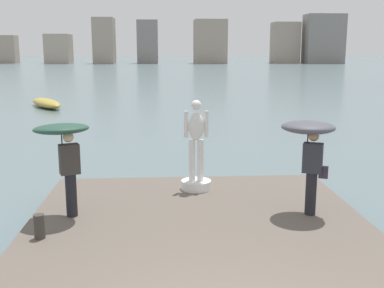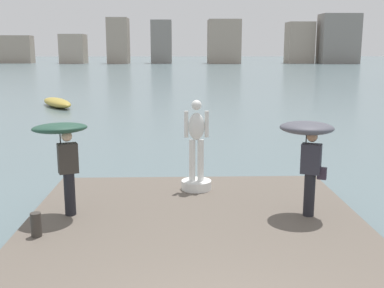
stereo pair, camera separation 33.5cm
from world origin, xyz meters
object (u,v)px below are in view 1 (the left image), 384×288
(statue_white_figure, at_px, (196,158))
(onlooker_right, at_px, (309,140))
(boat_near, at_px, (46,103))
(mooring_bollard, at_px, (39,226))
(onlooker_left, at_px, (64,142))

(statue_white_figure, bearing_deg, onlooker_right, -40.81)
(statue_white_figure, height_order, boat_near, statue_white_figure)
(boat_near, bearing_deg, mooring_bollard, -76.96)
(statue_white_figure, height_order, onlooker_right, statue_white_figure)
(statue_white_figure, xyz_separation_m, mooring_bollard, (-3.00, -2.83, -0.55))
(onlooker_right, xyz_separation_m, mooring_bollard, (-5.13, -0.98, -1.32))
(mooring_bollard, height_order, boat_near, mooring_bollard)
(onlooker_left, xyz_separation_m, onlooker_right, (4.85, -0.13, 0.02))
(mooring_bollard, bearing_deg, statue_white_figure, 43.33)
(mooring_bollard, xyz_separation_m, boat_near, (-5.26, 22.72, -0.33))
(onlooker_left, height_order, onlooker_right, onlooker_left)
(statue_white_figure, xyz_separation_m, onlooker_right, (2.13, -1.84, 0.77))
(statue_white_figure, bearing_deg, boat_near, 112.54)
(onlooker_right, bearing_deg, onlooker_left, 178.44)
(onlooker_right, bearing_deg, boat_near, 115.55)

